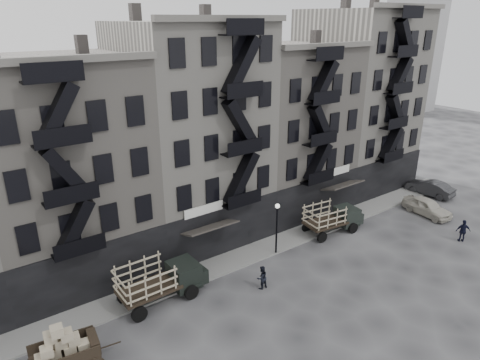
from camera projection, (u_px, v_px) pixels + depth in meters
ground at (267, 283)px, 29.67m from camera, size 140.00×140.00×0.00m
sidewalk at (236, 259)px, 32.48m from camera, size 55.00×2.50×0.15m
building_midwest at (63, 171)px, 28.93m from camera, size 10.00×11.35×16.20m
building_center at (191, 135)px, 34.06m from camera, size 10.00×11.35×18.20m
building_mideast at (285, 129)px, 39.91m from camera, size 10.00×11.35×16.20m
building_east at (357, 101)px, 44.86m from camera, size 10.00×11.35×19.20m
lamp_post at (277, 222)px, 32.29m from camera, size 0.36×0.36×4.28m
wagon at (61, 346)px, 21.60m from camera, size 3.77×2.33×3.02m
stake_truck_west at (160, 278)px, 27.32m from camera, size 5.89×2.53×2.93m
stake_truck_east at (333, 216)px, 36.15m from camera, size 5.56×2.76×2.69m
car_east at (427, 207)px, 39.66m from camera, size 2.20×4.75×1.58m
car_far at (430, 188)px, 44.10m from camera, size 2.07×4.87×1.56m
pedestrian_mid at (262, 277)px, 28.81m from camera, size 0.82×0.65×1.67m
policeman at (463, 231)px, 34.83m from camera, size 1.14×1.10×1.91m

